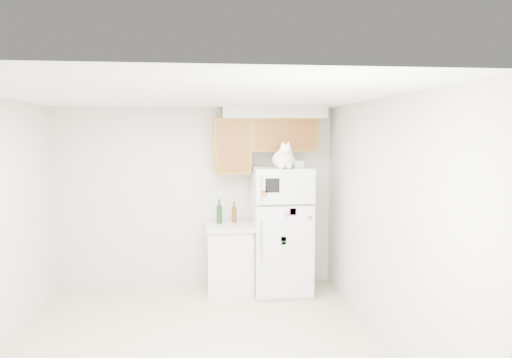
{
  "coord_description": "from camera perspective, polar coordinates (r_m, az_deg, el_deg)",
  "views": [
    {
      "loc": [
        0.14,
        -4.36,
        2.15
      ],
      "look_at": [
        0.79,
        1.55,
        1.55
      ],
      "focal_mm": 32.0,
      "sensor_mm": 36.0,
      "label": 1
    }
  ],
  "objects": [
    {
      "name": "ground_plane",
      "position": [
        4.86,
        -7.8,
        -20.59
      ],
      "size": [
        3.8,
        4.0,
        0.01
      ],
      "primitive_type": "cube",
      "color": "#C3B496"
    },
    {
      "name": "bottle_amber",
      "position": [
        6.3,
        -2.75,
        -4.14
      ],
      "size": [
        0.07,
        0.07,
        0.3
      ],
      "primitive_type": null,
      "color": "#593814",
      "rests_on": "base_counter"
    },
    {
      "name": "storage_box_front",
      "position": [
        5.99,
        5.14,
        1.87
      ],
      "size": [
        0.18,
        0.15,
        0.09
      ],
      "primitive_type": "cube",
      "rotation": [
        0.0,
        0.0,
        0.32
      ],
      "color": "white",
      "rests_on": "refrigerator"
    },
    {
      "name": "room_shell",
      "position": [
        4.63,
        -6.49,
        -0.2
      ],
      "size": [
        3.84,
        4.04,
        2.52
      ],
      "color": "beige",
      "rests_on": "ground_plane"
    },
    {
      "name": "cat",
      "position": [
        5.81,
        3.51,
        2.61
      ],
      "size": [
        0.34,
        0.5,
        0.35
      ],
      "color": "white",
      "rests_on": "refrigerator"
    },
    {
      "name": "refrigerator",
      "position": [
        6.19,
        3.18,
        -6.37
      ],
      "size": [
        0.76,
        0.78,
        1.7
      ],
      "color": "white",
      "rests_on": "ground_plane"
    },
    {
      "name": "base_counter",
      "position": [
        6.28,
        -3.26,
        -9.84
      ],
      "size": [
        0.64,
        0.64,
        0.92
      ],
      "color": "white",
      "rests_on": "ground_plane"
    },
    {
      "name": "bottle_green",
      "position": [
        6.25,
        -4.61,
        -4.04
      ],
      "size": [
        0.08,
        0.08,
        0.34
      ],
      "primitive_type": null,
      "color": "#19381E",
      "rests_on": "base_counter"
    },
    {
      "name": "storage_box_back",
      "position": [
        6.18,
        4.09,
        2.04
      ],
      "size": [
        0.22,
        0.19,
        0.1
      ],
      "primitive_type": "cube",
      "rotation": [
        0.0,
        0.0,
        0.41
      ],
      "color": "white",
      "rests_on": "refrigerator"
    }
  ]
}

